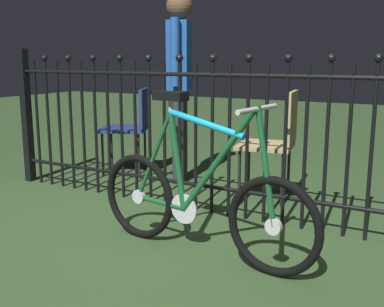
% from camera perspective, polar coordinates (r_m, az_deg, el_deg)
% --- Properties ---
extents(ground_plane, '(20.00, 20.00, 0.00)m').
position_cam_1_polar(ground_plane, '(2.92, -4.87, -11.11)').
color(ground_plane, '#314B27').
extents(iron_fence, '(3.80, 0.07, 1.20)m').
position_cam_1_polar(iron_fence, '(3.40, 1.20, 2.79)').
color(iron_fence, black).
rests_on(iron_fence, ground).
extents(bicycle, '(1.46, 0.40, 0.93)m').
position_cam_1_polar(bicycle, '(2.69, 0.89, -5.67)').
color(bicycle, black).
rests_on(bicycle, ground).
extents(chair_navy, '(0.58, 0.58, 0.83)m').
position_cam_1_polar(chair_navy, '(4.64, -7.25, 3.77)').
color(chair_navy, black).
rests_on(chair_navy, ground).
extents(chair_tan, '(0.49, 0.49, 0.87)m').
position_cam_1_polar(chair_tan, '(3.75, 10.23, 2.09)').
color(chair_tan, black).
rests_on(chair_tan, ground).
extents(person_visitor, '(0.27, 0.45, 1.67)m').
position_cam_1_polar(person_visitor, '(4.23, -1.51, 9.93)').
color(person_visitor, '#2D2D33').
rests_on(person_visitor, ground).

